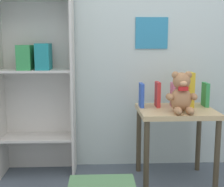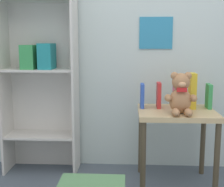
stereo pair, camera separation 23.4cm
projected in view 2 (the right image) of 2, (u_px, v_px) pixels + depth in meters
name	position (u px, v px, depth m)	size (l,w,h in m)	color
wall_back	(148.00, 20.00, 2.58)	(4.80, 0.07, 2.50)	silver
bookshelf_side	(40.00, 56.00, 2.52)	(0.60, 0.27, 1.70)	beige
display_table	(176.00, 123.00, 2.31)	(0.56, 0.47, 0.58)	tan
teddy_bear	(181.00, 95.00, 2.16)	(0.22, 0.20, 0.29)	#A8754C
book_standing_blue	(142.00, 96.00, 2.37)	(0.03, 0.12, 0.18)	#2D51B7
book_standing_red	(159.00, 95.00, 2.37)	(0.03, 0.12, 0.19)	red
book_standing_pink	(175.00, 96.00, 2.37)	(0.03, 0.10, 0.19)	#D17093
book_standing_yellow	(192.00, 91.00, 2.35)	(0.04, 0.12, 0.27)	gold
book_standing_green	(209.00, 96.00, 2.35)	(0.03, 0.12, 0.18)	#33934C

